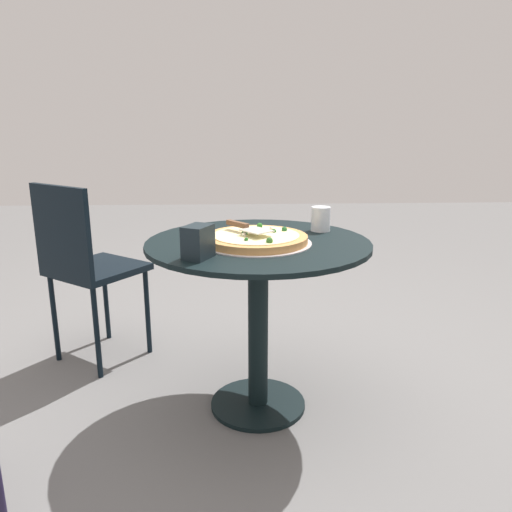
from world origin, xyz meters
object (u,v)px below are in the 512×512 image
patio_table (258,284)px  pizza_on_tray (256,239)px  patio_chair_near (84,260)px  pizza_server (246,227)px  napkin_dispenser (198,242)px  drinking_cup (321,219)px

patio_table → pizza_on_tray: size_ratio=2.06×
patio_table → patio_chair_near: (0.77, -0.42, -0.01)m
patio_table → pizza_server: (0.04, 0.01, 0.22)m
pizza_on_tray → napkin_dispenser: 0.27m
drinking_cup → patio_chair_near: 1.08m
pizza_on_tray → pizza_server: bearing=-32.1°
pizza_on_tray → patio_chair_near: bearing=-30.9°
drinking_cup → pizza_on_tray: bearing=37.2°
pizza_server → patio_chair_near: bearing=-30.8°
patio_table → pizza_server: bearing=19.0°
pizza_on_tray → drinking_cup: drinking_cup is taller
pizza_on_tray → pizza_server: size_ratio=2.08×
pizza_on_tray → napkin_dispenser: (0.19, 0.19, 0.04)m
pizza_on_tray → napkin_dispenser: napkin_dispenser is taller
patio_table → napkin_dispenser: size_ratio=7.72×
pizza_server → napkin_dispenser: napkin_dispenser is taller
drinking_cup → patio_chair_near: size_ratio=0.11×
patio_table → drinking_cup: 0.37m
patio_table → patio_chair_near: size_ratio=0.98×
napkin_dispenser → pizza_server: bearing=169.7°
pizza_server → pizza_on_tray: bearing=147.9°
patio_table → drinking_cup: size_ratio=8.56×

